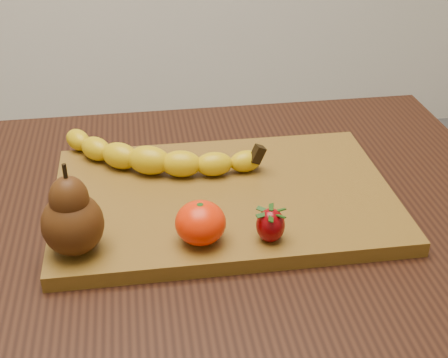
{
  "coord_description": "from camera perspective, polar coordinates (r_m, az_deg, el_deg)",
  "views": [
    {
      "loc": [
        -0.01,
        -0.67,
        1.22
      ],
      "look_at": [
        0.09,
        0.03,
        0.8
      ],
      "focal_mm": 50.0,
      "sensor_mm": 36.0,
      "label": 1
    }
  ],
  "objects": [
    {
      "name": "table",
      "position": [
        0.87,
        -5.83,
        -9.27
      ],
      "size": [
        1.0,
        0.7,
        0.76
      ],
      "color": "black",
      "rests_on": "ground"
    },
    {
      "name": "cutting_board",
      "position": [
        0.84,
        0.0,
        -1.76
      ],
      "size": [
        0.45,
        0.3,
        0.02
      ],
      "primitive_type": "cube",
      "rotation": [
        0.0,
        0.0,
        -0.01
      ],
      "color": "brown",
      "rests_on": "table"
    },
    {
      "name": "banana",
      "position": [
        0.88,
        -6.87,
        1.72
      ],
      "size": [
        0.26,
        0.16,
        0.04
      ],
      "primitive_type": null,
      "rotation": [
        0.0,
        0.0,
        -0.41
      ],
      "color": "#DFB90A",
      "rests_on": "cutting_board"
    },
    {
      "name": "pear",
      "position": [
        0.72,
        -13.85,
        -2.7
      ],
      "size": [
        0.09,
        0.09,
        0.11
      ],
      "primitive_type": null,
      "rotation": [
        0.0,
        0.0,
        0.24
      ],
      "color": "#48250B",
      "rests_on": "cutting_board"
    },
    {
      "name": "mandarin",
      "position": [
        0.73,
        -2.17,
        -4.02
      ],
      "size": [
        0.07,
        0.07,
        0.05
      ],
      "primitive_type": "ellipsoid",
      "rotation": [
        0.0,
        0.0,
        -0.28
      ],
      "color": "#FB2902",
      "rests_on": "cutting_board"
    },
    {
      "name": "strawberry",
      "position": [
        0.74,
        4.28,
        -4.13
      ],
      "size": [
        0.04,
        0.04,
        0.04
      ],
      "primitive_type": null,
      "rotation": [
        0.0,
        0.0,
        0.29
      ],
      "color": "#7B0307",
      "rests_on": "cutting_board"
    }
  ]
}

